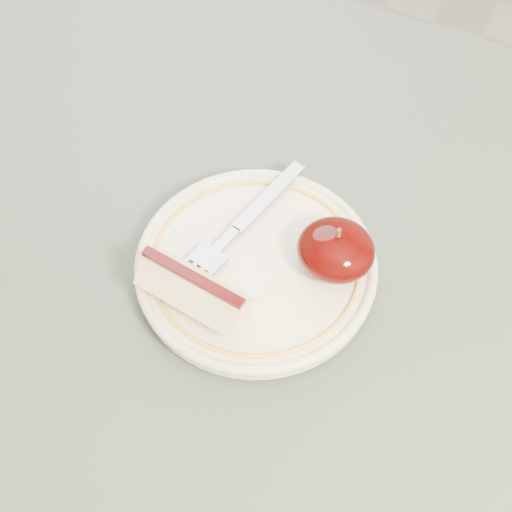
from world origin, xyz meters
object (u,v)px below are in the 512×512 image
at_px(fork, 235,231).
at_px(table, 239,403).
at_px(plate, 256,265).
at_px(apple_half, 336,250).

bearing_deg(fork, table, -140.53).
xyz_separation_m(table, fork, (-0.05, 0.10, 0.11)).
xyz_separation_m(plate, apple_half, (0.06, 0.03, 0.02)).
bearing_deg(table, apple_half, 70.23).
height_order(plate, fork, fork).
distance_m(table, fork, 0.15).
bearing_deg(plate, table, -75.34).
relative_size(apple_half, fork, 0.37).
bearing_deg(table, fork, 116.75).
height_order(table, fork, fork).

